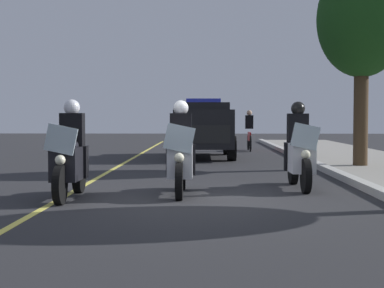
# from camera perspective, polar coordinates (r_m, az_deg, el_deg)

# --- Properties ---
(ground_plane) EXTENTS (80.00, 80.00, 0.00)m
(ground_plane) POSITION_cam_1_polar(r_m,az_deg,el_deg) (9.84, -0.20, -5.62)
(ground_plane) COLOR #28282B
(lane_stripe_center) EXTENTS (48.00, 0.12, 0.01)m
(lane_stripe_center) POSITION_cam_1_polar(r_m,az_deg,el_deg) (10.15, -13.04, -5.41)
(lane_stripe_center) COLOR #E0D14C
(lane_stripe_center) RESTS_ON ground
(police_motorcycle_lead_left) EXTENTS (2.14, 0.56, 1.72)m
(police_motorcycle_lead_left) POSITION_cam_1_polar(r_m,az_deg,el_deg) (10.40, -11.71, -1.35)
(police_motorcycle_lead_left) COLOR black
(police_motorcycle_lead_left) RESTS_ON ground
(police_motorcycle_lead_right) EXTENTS (2.14, 0.56, 1.72)m
(police_motorcycle_lead_right) POSITION_cam_1_polar(r_m,az_deg,el_deg) (10.72, -1.11, -1.18)
(police_motorcycle_lead_right) COLOR black
(police_motorcycle_lead_right) RESTS_ON ground
(police_motorcycle_trailing) EXTENTS (2.14, 0.56, 1.72)m
(police_motorcycle_trailing) POSITION_cam_1_polar(r_m,az_deg,el_deg) (11.79, 10.32, -0.87)
(police_motorcycle_trailing) COLOR black
(police_motorcycle_trailing) RESTS_ON ground
(police_suv) EXTENTS (4.93, 2.13, 2.05)m
(police_suv) POSITION_cam_1_polar(r_m,az_deg,el_deg) (20.49, 1.11, 1.67)
(police_suv) COLOR black
(police_suv) RESTS_ON ground
(cyclist_background) EXTENTS (1.76, 0.32, 1.69)m
(cyclist_background) POSITION_cam_1_polar(r_m,az_deg,el_deg) (24.52, 5.56, 1.30)
(cyclist_background) COLOR black
(cyclist_background) RESTS_ON ground
(tree_far_back) EXTENTS (2.41, 2.41, 5.51)m
(tree_far_back) POSITION_cam_1_polar(r_m,az_deg,el_deg) (16.78, 16.12, 11.36)
(tree_far_back) COLOR #42301E
(tree_far_back) RESTS_ON sidewalk_strip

